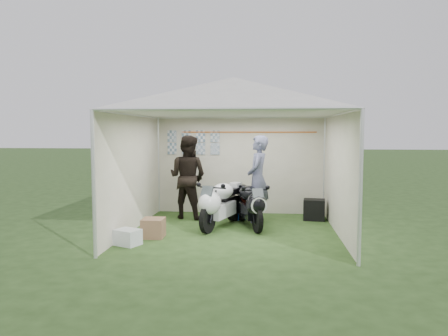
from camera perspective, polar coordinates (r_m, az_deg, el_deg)
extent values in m
plane|color=#264118|center=(8.68, 1.23, -8.31)|extent=(80.00, 80.00, 0.00)
cylinder|color=silver|center=(7.00, -16.66, -2.12)|extent=(0.06, 0.06, 2.30)
cylinder|color=silver|center=(6.61, 17.40, -2.53)|extent=(0.06, 0.06, 2.30)
cylinder|color=silver|center=(10.79, -8.57, 0.41)|extent=(0.06, 0.06, 2.30)
cylinder|color=silver|center=(10.54, 13.01, 0.24)|extent=(0.06, 0.06, 2.30)
cube|color=beige|center=(10.48, 2.09, 0.33)|extent=(4.00, 0.02, 2.30)
cube|color=beige|center=(8.87, -11.75, -0.59)|extent=(0.02, 4.00, 2.30)
cube|color=beige|center=(8.57, 14.70, -0.83)|extent=(0.02, 4.00, 2.30)
pyramid|color=silver|center=(8.47, 1.26, 9.42)|extent=(5.66, 5.66, 0.70)
cube|color=#99A5B7|center=(10.66, -6.81, 4.15)|extent=(0.22, 0.02, 0.28)
cube|color=#99A5B7|center=(10.59, -4.96, 4.16)|extent=(0.22, 0.02, 0.28)
cube|color=#99A5B7|center=(10.53, -3.08, 4.16)|extent=(0.22, 0.01, 0.28)
cube|color=#99A5B7|center=(10.48, -1.19, 4.17)|extent=(0.22, 0.01, 0.28)
cube|color=#99A5B7|center=(10.66, -6.80, 2.53)|extent=(0.22, 0.02, 0.28)
cube|color=#99A5B7|center=(10.59, -4.95, 2.53)|extent=(0.22, 0.01, 0.28)
cube|color=#99A5B7|center=(10.53, -3.08, 2.53)|extent=(0.22, 0.02, 0.28)
cube|color=#99A5B7|center=(10.49, -1.18, 2.53)|extent=(0.22, 0.01, 0.28)
cylinder|color=#D8590C|center=(10.40, 3.20, 4.71)|extent=(3.20, 0.02, 0.02)
cylinder|color=black|center=(8.48, -2.16, -6.67)|extent=(0.27, 0.56, 0.56)
cylinder|color=black|center=(9.66, 1.33, -5.25)|extent=(0.31, 0.58, 0.56)
cube|color=silver|center=(9.01, -0.42, -5.50)|extent=(0.59, 0.95, 0.28)
ellipsoid|color=silver|center=(8.51, -1.88, -4.57)|extent=(0.58, 0.67, 0.47)
ellipsoid|color=silver|center=(9.03, -0.18, -3.05)|extent=(0.58, 0.68, 0.33)
cube|color=black|center=(9.38, 0.77, -3.11)|extent=(0.41, 0.61, 0.13)
cube|color=silver|center=(9.65, 1.51, -2.43)|extent=(0.29, 0.33, 0.17)
cube|color=black|center=(9.32, 0.54, -4.15)|extent=(0.25, 0.52, 0.09)
cube|color=#3F474C|center=(8.37, -2.22, -3.03)|extent=(0.26, 0.20, 0.20)
cylinder|color=black|center=(8.54, 4.38, -6.71)|extent=(0.25, 0.53, 0.53)
cylinder|color=black|center=(9.72, 2.32, -5.29)|extent=(0.29, 0.54, 0.53)
cube|color=black|center=(9.07, 3.36, -5.57)|extent=(0.54, 0.89, 0.26)
ellipsoid|color=black|center=(8.58, 4.23, -4.74)|extent=(0.54, 0.63, 0.44)
ellipsoid|color=black|center=(9.10, 3.22, -3.28)|extent=(0.54, 0.64, 0.31)
cube|color=black|center=(9.45, 2.66, -3.30)|extent=(0.38, 0.57, 0.12)
cube|color=black|center=(9.72, 2.22, -2.66)|extent=(0.27, 0.31, 0.16)
cube|color=maroon|center=(9.38, 2.79, -4.29)|extent=(0.23, 0.49, 0.09)
cube|color=#3F474C|center=(8.44, 4.44, -3.32)|extent=(0.24, 0.19, 0.19)
cylinder|color=white|center=(8.39, 4.60, -4.96)|extent=(0.31, 0.11, 0.32)
cube|color=blue|center=(9.82, 2.19, -5.96)|extent=(0.40, 0.32, 0.26)
imported|color=black|center=(9.90, -4.77, -1.17)|extent=(1.09, 0.96, 1.88)
imported|color=slate|center=(9.48, 4.44, -1.43)|extent=(0.53, 0.74, 1.88)
cube|color=black|center=(9.94, 11.69, -5.35)|extent=(0.51, 0.42, 0.46)
cube|color=silver|center=(7.85, -12.47, -8.81)|extent=(0.50, 0.46, 0.27)
cube|color=brown|center=(8.28, -9.21, -7.74)|extent=(0.41, 0.41, 0.36)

